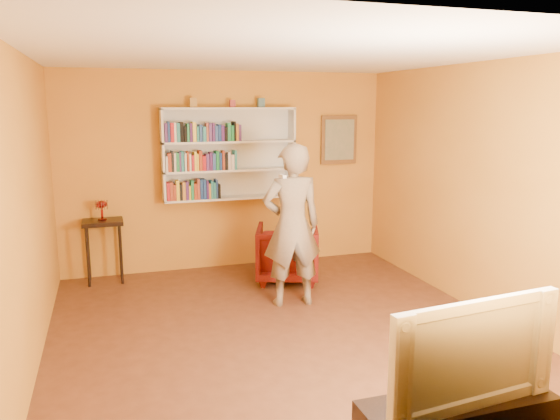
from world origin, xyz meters
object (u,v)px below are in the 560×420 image
Objects in this scene: ruby_lustre at (102,206)px; armchair at (287,253)px; bookshelf at (228,154)px; television at (462,348)px; console_table at (103,231)px; person at (292,225)px.

ruby_lustre is 0.31× the size of armchair.
bookshelf is 7.19× the size of ruby_lustre.
ruby_lustre is at bearing 3.39° from armchair.
armchair is 3.89m from television.
ruby_lustre reaches higher than console_table.
bookshelf is 4.75m from television.
person reaches higher than ruby_lustre.
television is at bearing 106.64° from armchair.
console_table is 0.32m from ruby_lustre.
ruby_lustre is (-0.00, 0.00, 0.32)m from console_table.
person is at bearing 85.51° from television.
armchair is at bearing -101.34° from person.
armchair is at bearing -15.84° from console_table.
person is 3.03m from television.
television is at bearing -65.19° from ruby_lustre.
person reaches higher than television.
bookshelf is at bearing 5.44° from ruby_lustre.
bookshelf is at bearing 89.49° from television.
television is at bearing 94.85° from person.
ruby_lustre is 0.21× the size of television.
bookshelf reaches higher than armchair.
ruby_lustre is 0.14× the size of person.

